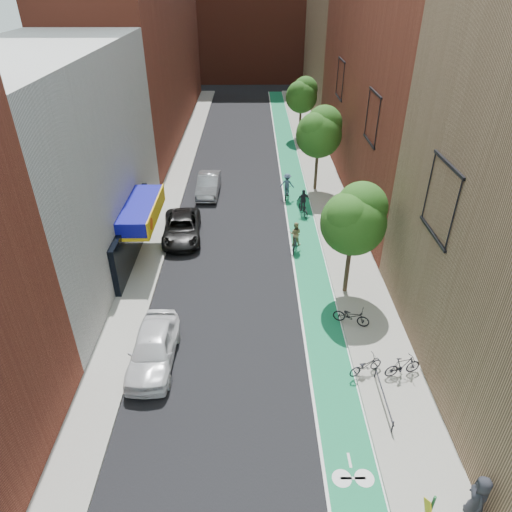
{
  "coord_description": "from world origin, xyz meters",
  "views": [
    {
      "loc": [
        0.48,
        -10.44,
        15.2
      ],
      "look_at": [
        0.68,
        11.47,
        1.5
      ],
      "focal_mm": 32.0,
      "sensor_mm": 36.0,
      "label": 1
    }
  ],
  "objects_px": {
    "parked_car_black": "(182,228)",
    "parked_car_white": "(153,348)",
    "pedestrian": "(479,498)",
    "cyclist_lane_far": "(287,187)",
    "cyclist_lane_mid": "(303,206)",
    "parked_car_silver": "(209,185)",
    "cyclist_lane_near": "(295,239)"
  },
  "relations": [
    {
      "from": "parked_car_white",
      "to": "parked_car_black",
      "type": "height_order",
      "value": "parked_car_white"
    },
    {
      "from": "cyclist_lane_near",
      "to": "pedestrian",
      "type": "distance_m",
      "value": 17.56
    },
    {
      "from": "parked_car_white",
      "to": "parked_car_black",
      "type": "bearing_deg",
      "value": 91.3
    },
    {
      "from": "parked_car_black",
      "to": "parked_car_silver",
      "type": "xyz_separation_m",
      "value": [
        1.21,
        7.15,
        0.05
      ]
    },
    {
      "from": "pedestrian",
      "to": "parked_car_silver",
      "type": "bearing_deg",
      "value": -140.72
    },
    {
      "from": "cyclist_lane_near",
      "to": "pedestrian",
      "type": "xyz_separation_m",
      "value": [
        4.4,
        -17.0,
        0.29
      ]
    },
    {
      "from": "cyclist_lane_far",
      "to": "cyclist_lane_mid",
      "type": "bearing_deg",
      "value": 124.44
    },
    {
      "from": "parked_car_silver",
      "to": "cyclist_lane_far",
      "type": "relative_size",
      "value": 2.31
    },
    {
      "from": "cyclist_lane_near",
      "to": "cyclist_lane_far",
      "type": "distance_m",
      "value": 7.81
    },
    {
      "from": "parked_car_white",
      "to": "parked_car_black",
      "type": "relative_size",
      "value": 0.92
    },
    {
      "from": "parked_car_black",
      "to": "pedestrian",
      "type": "distance_m",
      "value": 22.05
    },
    {
      "from": "parked_car_black",
      "to": "cyclist_lane_near",
      "type": "distance_m",
      "value": 7.58
    },
    {
      "from": "parked_car_black",
      "to": "parked_car_white",
      "type": "bearing_deg",
      "value": -93.96
    },
    {
      "from": "cyclist_lane_mid",
      "to": "cyclist_lane_near",
      "type": "bearing_deg",
      "value": 66.28
    },
    {
      "from": "parked_car_black",
      "to": "pedestrian",
      "type": "height_order",
      "value": "pedestrian"
    },
    {
      "from": "cyclist_lane_far",
      "to": "pedestrian",
      "type": "bearing_deg",
      "value": 114.97
    },
    {
      "from": "parked_car_black",
      "to": "cyclist_lane_near",
      "type": "height_order",
      "value": "cyclist_lane_near"
    },
    {
      "from": "parked_car_white",
      "to": "cyclist_lane_mid",
      "type": "xyz_separation_m",
      "value": [
        8.2,
        14.89,
        -0.13
      ]
    },
    {
      "from": "cyclist_lane_far",
      "to": "parked_car_silver",
      "type": "bearing_deg",
      "value": 6.18
    },
    {
      "from": "parked_car_white",
      "to": "pedestrian",
      "type": "xyz_separation_m",
      "value": [
        11.61,
        -7.11,
        0.26
      ]
    },
    {
      "from": "cyclist_lane_mid",
      "to": "pedestrian",
      "type": "relative_size",
      "value": 1.07
    },
    {
      "from": "parked_car_black",
      "to": "cyclist_lane_mid",
      "type": "xyz_separation_m",
      "value": [
        8.41,
        3.38,
        -0.04
      ]
    },
    {
      "from": "parked_car_silver",
      "to": "cyclist_lane_near",
      "type": "distance_m",
      "value": 10.74
    },
    {
      "from": "cyclist_lane_mid",
      "to": "cyclist_lane_far",
      "type": "xyz_separation_m",
      "value": [
        -1.0,
        2.81,
        0.23
      ]
    },
    {
      "from": "parked_car_silver",
      "to": "cyclist_lane_near",
      "type": "xyz_separation_m",
      "value": [
        6.2,
        -8.77,
        0.02
      ]
    },
    {
      "from": "cyclist_lane_mid",
      "to": "pedestrian",
      "type": "height_order",
      "value": "pedestrian"
    },
    {
      "from": "parked_car_silver",
      "to": "parked_car_black",
      "type": "bearing_deg",
      "value": -98.16
    },
    {
      "from": "cyclist_lane_mid",
      "to": "parked_car_silver",
      "type": "bearing_deg",
      "value": -40.06
    },
    {
      "from": "cyclist_lane_mid",
      "to": "pedestrian",
      "type": "bearing_deg",
      "value": 86.35
    },
    {
      "from": "parked_car_silver",
      "to": "cyclist_lane_mid",
      "type": "xyz_separation_m",
      "value": [
        7.2,
        -3.76,
        -0.08
      ]
    },
    {
      "from": "parked_car_silver",
      "to": "cyclist_lane_far",
      "type": "height_order",
      "value": "cyclist_lane_far"
    },
    {
      "from": "parked_car_silver",
      "to": "cyclist_lane_far",
      "type": "distance_m",
      "value": 6.27
    }
  ]
}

